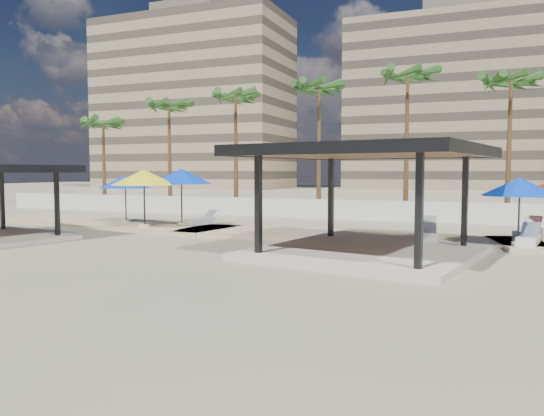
{
  "coord_description": "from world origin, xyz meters",
  "views": [
    {
      "loc": [
        7.95,
        -16.36,
        3.0
      ],
      "look_at": [
        -0.73,
        4.8,
        1.4
      ],
      "focal_mm": 35.0,
      "sensor_mm": 36.0,
      "label": 1
    }
  ],
  "objects_px": {
    "pavilion_central": "(366,191)",
    "lounger_a": "(201,221)",
    "lounger_b": "(427,234)",
    "lounger_d": "(528,233)",
    "lounger_c": "(528,239)",
    "umbrella_a": "(125,182)"
  },
  "relations": [
    {
      "from": "lounger_d",
      "to": "lounger_a",
      "type": "bearing_deg",
      "value": 104.85
    },
    {
      "from": "lounger_a",
      "to": "lounger_b",
      "type": "bearing_deg",
      "value": -83.99
    },
    {
      "from": "umbrella_a",
      "to": "lounger_c",
      "type": "height_order",
      "value": "umbrella_a"
    },
    {
      "from": "lounger_a",
      "to": "lounger_d",
      "type": "xyz_separation_m",
      "value": [
        15.62,
        0.18,
        0.04
      ]
    },
    {
      "from": "lounger_a",
      "to": "lounger_d",
      "type": "height_order",
      "value": "lounger_d"
    },
    {
      "from": "lounger_b",
      "to": "lounger_c",
      "type": "distance_m",
      "value": 3.77
    },
    {
      "from": "pavilion_central",
      "to": "lounger_c",
      "type": "bearing_deg",
      "value": 45.76
    },
    {
      "from": "lounger_b",
      "to": "umbrella_a",
      "type": "bearing_deg",
      "value": 79.28
    },
    {
      "from": "pavilion_central",
      "to": "lounger_b",
      "type": "relative_size",
      "value": 3.57
    },
    {
      "from": "lounger_b",
      "to": "lounger_d",
      "type": "height_order",
      "value": "lounger_b"
    },
    {
      "from": "lounger_c",
      "to": "umbrella_a",
      "type": "bearing_deg",
      "value": 95.31
    },
    {
      "from": "umbrella_a",
      "to": "lounger_c",
      "type": "distance_m",
      "value": 20.16
    },
    {
      "from": "pavilion_central",
      "to": "lounger_b",
      "type": "xyz_separation_m",
      "value": [
        1.7,
        3.84,
        -1.91
      ]
    },
    {
      "from": "pavilion_central",
      "to": "lounger_a",
      "type": "height_order",
      "value": "pavilion_central"
    },
    {
      "from": "umbrella_a",
      "to": "lounger_a",
      "type": "distance_m",
      "value": 4.96
    },
    {
      "from": "lounger_a",
      "to": "lounger_c",
      "type": "xyz_separation_m",
      "value": [
        15.51,
        -1.88,
        0.01
      ]
    },
    {
      "from": "umbrella_a",
      "to": "lounger_a",
      "type": "bearing_deg",
      "value": 5.55
    },
    {
      "from": "pavilion_central",
      "to": "lounger_a",
      "type": "xyz_separation_m",
      "value": [
        -10.03,
        5.76,
        -1.95
      ]
    },
    {
      "from": "pavilion_central",
      "to": "umbrella_a",
      "type": "bearing_deg",
      "value": 170.33
    },
    {
      "from": "lounger_a",
      "to": "lounger_b",
      "type": "distance_m",
      "value": 11.89
    },
    {
      "from": "lounger_a",
      "to": "lounger_c",
      "type": "bearing_deg",
      "value": -81.62
    },
    {
      "from": "lounger_a",
      "to": "lounger_b",
      "type": "height_order",
      "value": "lounger_b"
    }
  ]
}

